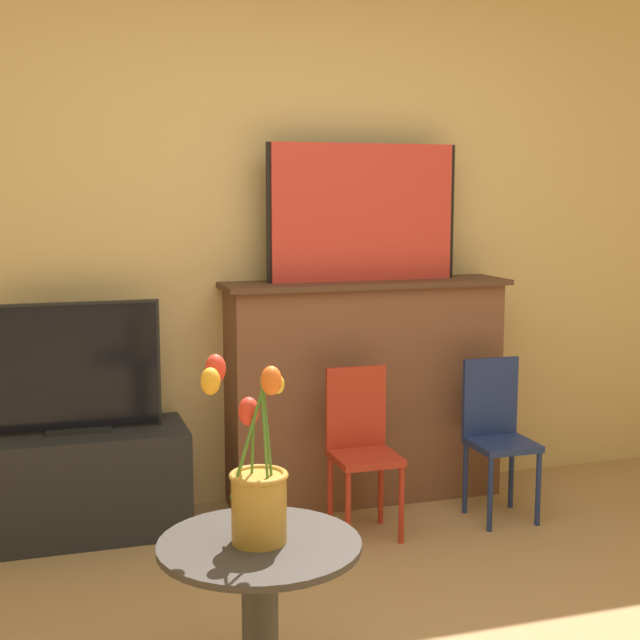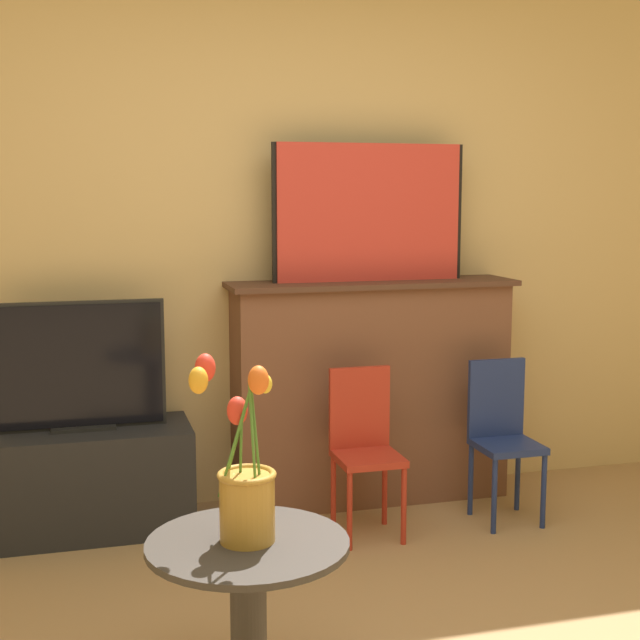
% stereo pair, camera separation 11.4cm
% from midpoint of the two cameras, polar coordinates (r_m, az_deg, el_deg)
% --- Properties ---
extents(wall_back, '(8.00, 0.06, 2.70)m').
position_cam_midpoint_polar(wall_back, '(4.26, -2.10, 6.38)').
color(wall_back, tan).
rests_on(wall_back, ground).
extents(fireplace_mantel, '(1.38, 0.35, 1.07)m').
position_cam_midpoint_polar(fireplace_mantel, '(4.30, 4.03, -4.39)').
color(fireplace_mantel, brown).
rests_on(fireplace_mantel, ground).
extents(painting, '(0.93, 0.03, 0.64)m').
position_cam_midpoint_polar(painting, '(4.20, 3.96, 6.87)').
color(painting, black).
rests_on(painting, fireplace_mantel).
extents(tv_stand, '(0.92, 0.42, 0.46)m').
position_cam_midpoint_polar(tv_stand, '(4.08, -13.98, -9.94)').
color(tv_stand, '#232326').
rests_on(tv_stand, ground).
extents(tv_monitor, '(0.71, 0.12, 0.56)m').
position_cam_midpoint_polar(tv_monitor, '(3.96, -14.23, -2.95)').
color(tv_monitor, black).
rests_on(tv_monitor, tv_stand).
extents(chair_red, '(0.27, 0.27, 0.73)m').
position_cam_midpoint_polar(chair_red, '(3.91, 3.69, -7.77)').
color(chair_red, '#B22D1E').
rests_on(chair_red, ground).
extents(chair_blue, '(0.27, 0.27, 0.73)m').
position_cam_midpoint_polar(chair_blue, '(4.17, 12.37, -6.91)').
color(chair_blue, navy).
rests_on(chair_blue, ground).
extents(side_table, '(0.57, 0.57, 0.52)m').
position_cam_midpoint_polar(side_table, '(2.64, -3.32, -17.54)').
color(side_table, '#332D28').
rests_on(side_table, ground).
extents(vase_tulips, '(0.24, 0.23, 0.52)m').
position_cam_midpoint_polar(vase_tulips, '(2.52, -3.58, -10.36)').
color(vase_tulips, '#B78433').
rests_on(vase_tulips, side_table).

